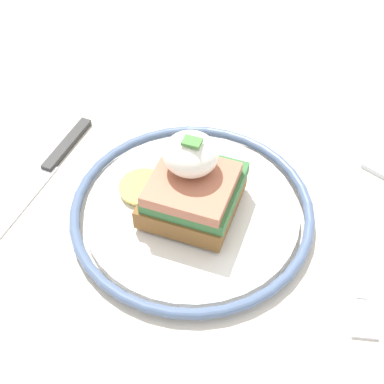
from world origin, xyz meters
name	(u,v)px	position (x,y,z in m)	size (l,w,h in m)	color
dining_table	(218,305)	(0.00, 0.00, 0.59)	(0.83, 0.67, 0.73)	beige
plate	(192,211)	(0.03, -0.01, 0.74)	(0.24, 0.24, 0.02)	white
sandwich	(192,184)	(0.04, -0.01, 0.78)	(0.12, 0.09, 0.09)	brown
fork	(358,269)	(-0.13, 0.00, 0.73)	(0.05, 0.15, 0.00)	silver
knife	(52,164)	(0.20, -0.02, 0.73)	(0.02, 0.18, 0.01)	#2D2D2D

